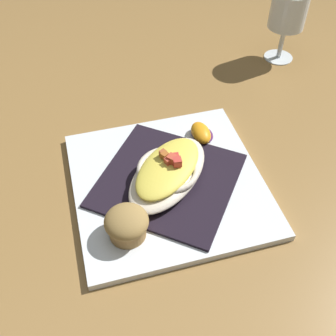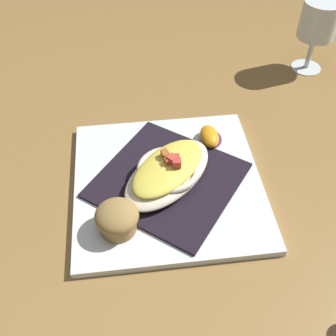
{
  "view_description": "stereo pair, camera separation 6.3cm",
  "coord_description": "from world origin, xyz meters",
  "views": [
    {
      "loc": [
        -0.18,
        -0.39,
        0.51
      ],
      "look_at": [
        0.0,
        0.0,
        0.04
      ],
      "focal_mm": 43.98,
      "sensor_mm": 36.0,
      "label": 1
    },
    {
      "loc": [
        -0.12,
        -0.41,
        0.51
      ],
      "look_at": [
        0.0,
        0.0,
        0.04
      ],
      "focal_mm": 43.98,
      "sensor_mm": 36.0,
      "label": 2
    }
  ],
  "objects": [
    {
      "name": "ground_plane",
      "position": [
        0.0,
        0.0,
        0.0
      ],
      "size": [
        2.6,
        2.6,
        0.0
      ],
      "primitive_type": "plane",
      "color": "olive"
    },
    {
      "name": "square_plate",
      "position": [
        0.0,
        0.0,
        0.01
      ],
      "size": [
        0.34,
        0.34,
        0.01
      ],
      "primitive_type": "cube",
      "rotation": [
        0.0,
        0.0,
        -0.17
      ],
      "color": "white",
      "rests_on": "ground_plane"
    },
    {
      "name": "folded_napkin",
      "position": [
        0.0,
        0.0,
        0.02
      ],
      "size": [
        0.28,
        0.28,
        0.01
      ],
      "primitive_type": "cube",
      "rotation": [
        0.0,
        0.0,
        0.74
      ],
      "color": "black",
      "rests_on": "square_plate"
    },
    {
      "name": "gratin_dish",
      "position": [
        0.0,
        0.0,
        0.04
      ],
      "size": [
        0.2,
        0.18,
        0.05
      ],
      "color": "beige",
      "rests_on": "folded_napkin"
    },
    {
      "name": "muffin",
      "position": [
        -0.09,
        -0.07,
        0.04
      ],
      "size": [
        0.06,
        0.06,
        0.05
      ],
      "color": "olive",
      "rests_on": "square_plate"
    },
    {
      "name": "orange_garnish",
      "position": [
        0.1,
        0.07,
        0.02
      ],
      "size": [
        0.04,
        0.06,
        0.02
      ],
      "color": "#4F2455",
      "rests_on": "square_plate"
    },
    {
      "name": "stemmed_glass",
      "position": [
        0.38,
        0.23,
        0.1
      ],
      "size": [
        0.08,
        0.08,
        0.15
      ],
      "color": "white",
      "rests_on": "ground_plane"
    }
  ]
}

